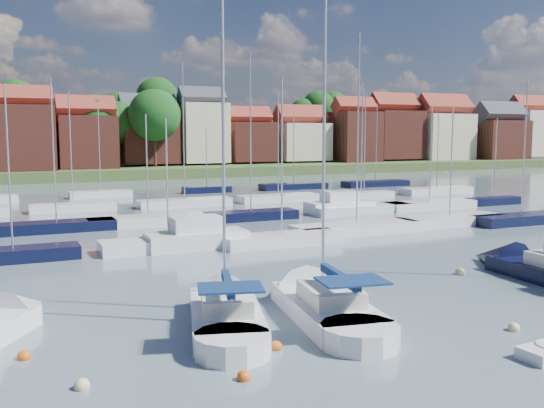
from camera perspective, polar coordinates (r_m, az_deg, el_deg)
name	(u,v)px	position (r m, az deg, el deg)	size (l,w,h in m)	color
ground	(188,211)	(63.21, -7.94, -0.65)	(260.00, 260.00, 0.00)	#4F606C
sailboat_left	(224,310)	(26.81, -4.56, -9.93)	(5.68, 11.07, 14.58)	white
sailboat_centre	(316,302)	(28.07, 4.15, -9.17)	(4.86, 11.82, 15.61)	white
sailboat_navy	(533,269)	(37.47, 23.33, -5.66)	(3.53, 11.16, 15.29)	black
buoy_a	(82,389)	(20.83, -17.44, -16.27)	(0.50, 0.50, 0.50)	beige
buoy_b	(244,380)	(20.61, -2.67, -16.22)	(0.46, 0.46, 0.46)	#D85914
buoy_c	(276,349)	(23.22, 0.40, -13.51)	(0.45, 0.45, 0.45)	#D85914
buoy_d	(514,331)	(27.11, 21.79, -11.00)	(0.48, 0.48, 0.48)	beige
buoy_e	(460,274)	(36.39, 17.26, -6.34)	(0.55, 0.55, 0.55)	beige
buoy_g	(24,359)	(24.00, -22.30, -13.34)	(0.48, 0.48, 0.48)	#D85914
marina_field	(221,211)	(59.16, -4.84, -0.69)	(79.62, 41.41, 15.93)	white
far_shore_town	(86,147)	(154.13, -17.08, 5.14)	(212.46, 90.00, 22.27)	#42562B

